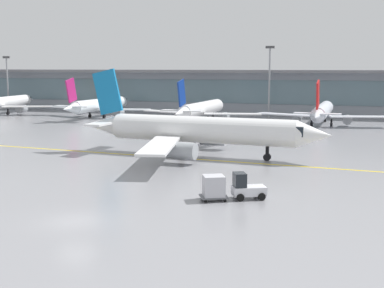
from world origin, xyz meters
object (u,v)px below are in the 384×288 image
gate_airplane_2 (202,109)px  apron_light_mast_1 (269,79)px  baggage_tug (246,188)px  cargo_dolly_lead (214,187)px  gate_airplane_1 (100,105)px  gate_airplane_3 (322,112)px  apron_light_mast_0 (7,80)px  taxiing_regional_jet (199,130)px  gate_airplane_0 (4,103)px

gate_airplane_2 → apron_light_mast_1: apron_light_mast_1 is taller
baggage_tug → cargo_dolly_lead: baggage_tug is taller
gate_airplane_1 → gate_airplane_3: same height
cargo_dolly_lead → apron_light_mast_0: (-68.21, 66.64, 5.98)m
baggage_tug → taxiing_regional_jet: bearing=91.6°
gate_airplane_1 → apron_light_mast_1: size_ratio=1.73×
cargo_dolly_lead → gate_airplane_1: bearing=98.9°
gate_airplane_3 → cargo_dolly_lead: bearing=176.3°
gate_airplane_1 → gate_airplane_0: bearing=94.6°
apron_light_mast_0 → gate_airplane_1: bearing=-17.7°
gate_airplane_3 → apron_light_mast_0: size_ratio=1.96×
gate_airplane_1 → taxiing_regional_jet: 50.64m
gate_airplane_2 → cargo_dolly_lead: (16.73, -54.23, -1.42)m
baggage_tug → apron_light_mast_1: 67.16m
taxiing_regional_jet → apron_light_mast_1: 48.85m
gate_airplane_0 → baggage_tug: gate_airplane_0 is taller
apron_light_mast_1 → cargo_dolly_lead: bearing=-84.7°
gate_airplane_0 → gate_airplane_2: same height
gate_airplane_0 → taxiing_regional_jet: 67.84m
gate_airplane_3 → apron_light_mast_1: 17.38m
baggage_tug → apron_light_mast_1: bearing=71.8°
gate_airplane_1 → baggage_tug: gate_airplane_1 is taller
taxiing_regional_jet → gate_airplane_0: bearing=149.4°
gate_airplane_0 → cargo_dolly_lead: bearing=-136.8°
gate_airplane_0 → apron_light_mast_1: size_ratio=1.73×
gate_airplane_0 → baggage_tug: size_ratio=8.46×
cargo_dolly_lead → apron_light_mast_1: bearing=69.7°
gate_airplane_3 → baggage_tug: 54.29m
gate_airplane_0 → taxiing_regional_jet: taxiing_regional_jet is taller
gate_airplane_3 → gate_airplane_0: bearing=89.9°
gate_airplane_1 → apron_light_mast_1: apron_light_mast_1 is taller
gate_airplane_0 → apron_light_mast_0: size_ratio=1.96×
gate_airplane_0 → gate_airplane_1: 23.14m
gate_airplane_0 → cargo_dolly_lead: (62.54, -57.32, -1.42)m
taxiing_regional_jet → baggage_tug: bearing=-58.8°
gate_airplane_0 → cargo_dolly_lead: gate_airplane_0 is taller
gate_airplane_3 → apron_light_mast_0: bearing=82.8°
apron_light_mast_1 → gate_airplane_1: bearing=-163.4°
apron_light_mast_1 → apron_light_mast_0: bearing=-179.3°
taxiing_regional_jet → cargo_dolly_lead: bearing=-66.3°
cargo_dolly_lead → baggage_tug: bearing=-0.0°
taxiing_regional_jet → baggage_tug: (9.06, -17.64, -2.13)m
gate_airplane_1 → gate_airplane_2: same height
gate_airplane_2 → apron_light_mast_1: 17.65m
gate_airplane_1 → taxiing_regional_jet: bearing=-135.6°
gate_airplane_0 → gate_airplane_3: size_ratio=1.00×
gate_airplane_1 → apron_light_mast_1: 35.03m
taxiing_regional_jet → apron_light_mast_0: apron_light_mast_0 is taller
gate_airplane_3 → gate_airplane_1: bearing=88.8°
baggage_tug → apron_light_mast_0: bearing=111.5°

